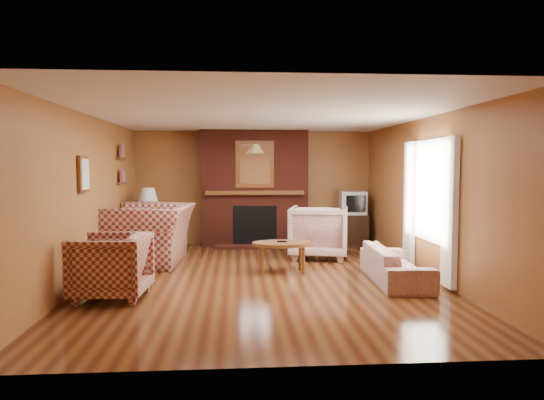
{
  "coord_description": "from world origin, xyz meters",
  "views": [
    {
      "loc": [
        -0.37,
        -7.13,
        1.66
      ],
      "look_at": [
        0.2,
        0.6,
        1.12
      ],
      "focal_mm": 32.0,
      "sensor_mm": 36.0,
      "label": 1
    }
  ],
  "objects": [
    {
      "name": "fireplace",
      "position": [
        0.0,
        2.98,
        1.18
      ],
      "size": [
        2.2,
        0.82,
        2.4
      ],
      "color": "#4F1B11",
      "rests_on": "floor"
    },
    {
      "name": "table_lamp",
      "position": [
        -2.1,
        2.45,
        0.96
      ],
      "size": [
        0.38,
        0.38,
        0.62
      ],
      "color": "white",
      "rests_on": "side_table"
    },
    {
      "name": "floral_armchair",
      "position": [
        1.12,
        1.51,
        0.47
      ],
      "size": [
        1.23,
        1.25,
        0.95
      ],
      "primitive_type": "imported",
      "rotation": [
        0.0,
        0.0,
        2.91
      ],
      "color": "beige",
      "rests_on": "floor"
    },
    {
      "name": "ceiling",
      "position": [
        0.0,
        0.0,
        2.4
      ],
      "size": [
        6.5,
        6.5,
        0.0
      ],
      "primitive_type": "plane",
      "rotation": [
        3.14,
        0.0,
        0.0
      ],
      "color": "silver",
      "rests_on": "wall_back"
    },
    {
      "name": "crt_tv",
      "position": [
        2.05,
        2.79,
        0.9
      ],
      "size": [
        0.56,
        0.55,
        0.48
      ],
      "color": "#ADB0B5",
      "rests_on": "tv_stand"
    },
    {
      "name": "wall_back",
      "position": [
        0.0,
        3.25,
        1.2
      ],
      "size": [
        6.5,
        0.0,
        6.5
      ],
      "primitive_type": "plane",
      "rotation": [
        1.57,
        0.0,
        0.0
      ],
      "color": "#945F2E",
      "rests_on": "floor"
    },
    {
      "name": "coffee_table",
      "position": [
        0.33,
        0.33,
        0.42
      ],
      "size": [
        0.94,
        0.58,
        0.5
      ],
      "color": "#5F3016",
      "rests_on": "floor"
    },
    {
      "name": "floral_sofa",
      "position": [
        1.9,
        -0.41,
        0.25
      ],
      "size": [
        0.76,
        1.75,
        0.5
      ],
      "primitive_type": "imported",
      "rotation": [
        0.0,
        0.0,
        1.52
      ],
      "color": "beige",
      "rests_on": "floor"
    },
    {
      "name": "plaid_armchair",
      "position": [
        -1.95,
        -1.0,
        0.41
      ],
      "size": [
        0.94,
        0.92,
        0.82
      ],
      "primitive_type": "imported",
      "rotation": [
        0.0,
        0.0,
        -1.63
      ],
      "color": "maroon",
      "rests_on": "floor"
    },
    {
      "name": "side_table",
      "position": [
        -2.1,
        2.45,
        0.31
      ],
      "size": [
        0.5,
        0.5,
        0.61
      ],
      "primitive_type": "cube",
      "rotation": [
        0.0,
        0.0,
        -0.1
      ],
      "color": "#5F3016",
      "rests_on": "floor"
    },
    {
      "name": "wall_front",
      "position": [
        0.0,
        -3.25,
        1.2
      ],
      "size": [
        6.5,
        0.0,
        6.5
      ],
      "primitive_type": "plane",
      "rotation": [
        -1.57,
        0.0,
        0.0
      ],
      "color": "#945F2E",
      "rests_on": "floor"
    },
    {
      "name": "plaid_loveseat",
      "position": [
        -1.85,
        1.19,
        0.5
      ],
      "size": [
        1.45,
        1.64,
        1.0
      ],
      "primitive_type": "imported",
      "rotation": [
        0.0,
        0.0,
        -1.64
      ],
      "color": "maroon",
      "rests_on": "floor"
    },
    {
      "name": "wall_left",
      "position": [
        -2.5,
        0.0,
        1.2
      ],
      "size": [
        0.0,
        6.5,
        6.5
      ],
      "primitive_type": "plane",
      "rotation": [
        1.57,
        0.0,
        1.57
      ],
      "color": "#945F2E",
      "rests_on": "floor"
    },
    {
      "name": "botanical_print",
      "position": [
        -2.47,
        -0.3,
        1.55
      ],
      "size": [
        0.05,
        0.4,
        0.5
      ],
      "color": "#5F3016",
      "rests_on": "wall_left"
    },
    {
      "name": "bookshelf",
      "position": [
        -2.44,
        1.9,
        1.67
      ],
      "size": [
        0.09,
        0.55,
        0.71
      ],
      "color": "#5F3016",
      "rests_on": "wall_left"
    },
    {
      "name": "wall_right",
      "position": [
        2.5,
        0.0,
        1.2
      ],
      "size": [
        0.0,
        6.5,
        6.5
      ],
      "primitive_type": "plane",
      "rotation": [
        1.57,
        0.0,
        -1.57
      ],
      "color": "#945F2E",
      "rests_on": "floor"
    },
    {
      "name": "floor",
      "position": [
        0.0,
        0.0,
        0.0
      ],
      "size": [
        6.5,
        6.5,
        0.0
      ],
      "primitive_type": "plane",
      "color": "#431D0E",
      "rests_on": "ground"
    },
    {
      "name": "tv_stand",
      "position": [
        2.05,
        2.8,
        0.33
      ],
      "size": [
        0.65,
        0.6,
        0.66
      ],
      "primitive_type": "cube",
      "rotation": [
        0.0,
        0.0,
        -0.08
      ],
      "color": "black",
      "rests_on": "floor"
    },
    {
      "name": "pendant_light",
      "position": [
        0.0,
        2.3,
        2.0
      ],
      "size": [
        0.36,
        0.36,
        0.48
      ],
      "color": "black",
      "rests_on": "ceiling"
    },
    {
      "name": "window_right",
      "position": [
        2.45,
        -0.2,
        1.13
      ],
      "size": [
        0.1,
        1.85,
        2.0
      ],
      "color": "beige",
      "rests_on": "wall_right"
    }
  ]
}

